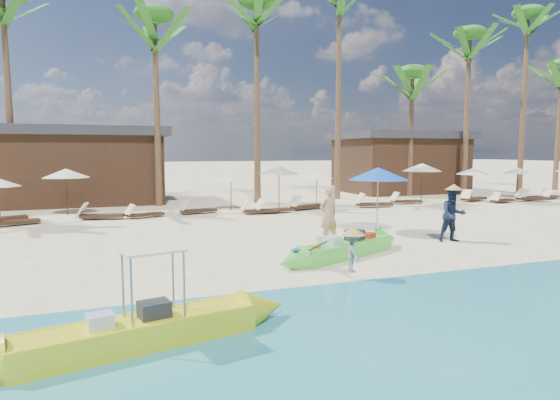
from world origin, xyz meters
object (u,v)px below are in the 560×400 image
object	(u,v)px
yellow_canoe	(140,332)
green_canoe	(344,248)
blue_umbrella	(378,174)
tourist	(329,215)

from	to	relation	value
yellow_canoe	green_canoe	bearing A→B (deg)	24.79
blue_umbrella	tourist	bearing A→B (deg)	-151.17
green_canoe	yellow_canoe	bearing A→B (deg)	-166.51
green_canoe	tourist	world-z (taller)	tourist
yellow_canoe	tourist	bearing A→B (deg)	32.61
tourist	blue_umbrella	bearing A→B (deg)	-169.62
green_canoe	yellow_canoe	world-z (taller)	yellow_canoe
yellow_canoe	tourist	world-z (taller)	tourist
blue_umbrella	green_canoe	bearing A→B (deg)	-133.15
yellow_canoe	blue_umbrella	distance (m)	11.74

